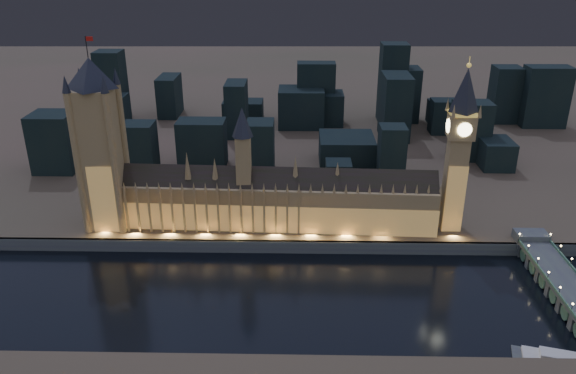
{
  "coord_description": "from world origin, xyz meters",
  "views": [
    {
      "loc": [
        11.41,
        -260.41,
        174.43
      ],
      "look_at": [
        5.0,
        55.0,
        38.0
      ],
      "focal_mm": 35.0,
      "sensor_mm": 36.0,
      "label": 1
    }
  ],
  "objects_px": {
    "westminster_bridge": "(564,287)",
    "victoria_tower": "(99,137)",
    "palace_of_westminster": "(275,200)",
    "river_boat": "(570,361)",
    "elizabeth_tower": "(460,137)"
  },
  "relations": [
    {
      "from": "river_boat",
      "to": "elizabeth_tower",
      "type": "bearing_deg",
      "value": 102.81
    },
    {
      "from": "river_boat",
      "to": "westminster_bridge",
      "type": "bearing_deg",
      "value": 70.35
    },
    {
      "from": "palace_of_westminster",
      "to": "westminster_bridge",
      "type": "xyz_separation_m",
      "value": [
        157.3,
        -65.18,
        -20.39
      ]
    },
    {
      "from": "westminster_bridge",
      "to": "victoria_tower",
      "type": "bearing_deg",
      "value": 166.09
    },
    {
      "from": "palace_of_westminster",
      "to": "westminster_bridge",
      "type": "relative_size",
      "value": 1.79
    },
    {
      "from": "palace_of_westminster",
      "to": "victoria_tower",
      "type": "height_order",
      "value": "victoria_tower"
    },
    {
      "from": "palace_of_westminster",
      "to": "river_boat",
      "type": "height_order",
      "value": "palace_of_westminster"
    },
    {
      "from": "palace_of_westminster",
      "to": "river_boat",
      "type": "distance_m",
      "value": 183.66
    },
    {
      "from": "palace_of_westminster",
      "to": "elizabeth_tower",
      "type": "distance_m",
      "value": 119.13
    },
    {
      "from": "victoria_tower",
      "to": "westminster_bridge",
      "type": "xyz_separation_m",
      "value": [
        263.84,
        -65.37,
        -61.05
      ]
    },
    {
      "from": "palace_of_westminster",
      "to": "elizabeth_tower",
      "type": "height_order",
      "value": "elizabeth_tower"
    },
    {
      "from": "elizabeth_tower",
      "to": "river_boat",
      "type": "relative_size",
      "value": 2.15
    },
    {
      "from": "victoria_tower",
      "to": "palace_of_westminster",
      "type": "bearing_deg",
      "value": -0.1
    },
    {
      "from": "westminster_bridge",
      "to": "river_boat",
      "type": "xyz_separation_m",
      "value": [
        -18.92,
        -53.0,
        -4.43
      ]
    },
    {
      "from": "palace_of_westminster",
      "to": "river_boat",
      "type": "relative_size",
      "value": 4.01
    }
  ]
}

